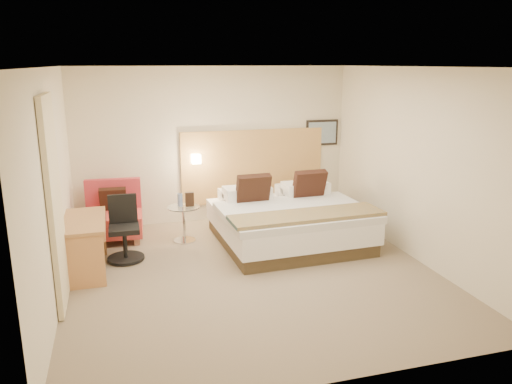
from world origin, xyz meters
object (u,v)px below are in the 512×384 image
object	(u,v)px
bed	(288,220)
lounge_chair	(114,216)
side_table	(184,222)
desk	(86,231)
desk_chair	(124,234)

from	to	relation	value
bed	lounge_chair	xyz separation A→B (m)	(-2.63, 0.90, 0.02)
side_table	desk	distance (m)	1.66
lounge_chair	side_table	xyz separation A→B (m)	(1.06, -0.43, -0.05)
bed	lounge_chair	distance (m)	2.78
side_table	desk_chair	xyz separation A→B (m)	(-0.92, -0.52, 0.06)
bed	desk	size ratio (longest dim) A/B	1.92
side_table	desk	size ratio (longest dim) A/B	0.48
desk_chair	lounge_chair	bearing A→B (deg)	98.48
side_table	desk	xyz separation A→B (m)	(-1.41, -0.84, 0.27)
bed	lounge_chair	size ratio (longest dim) A/B	2.46
bed	desk_chair	xyz separation A→B (m)	(-2.49, -0.05, 0.03)
desk	side_table	bearing A→B (deg)	30.70
side_table	bed	bearing A→B (deg)	-16.59
lounge_chair	side_table	distance (m)	1.15
bed	side_table	size ratio (longest dim) A/B	4.02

